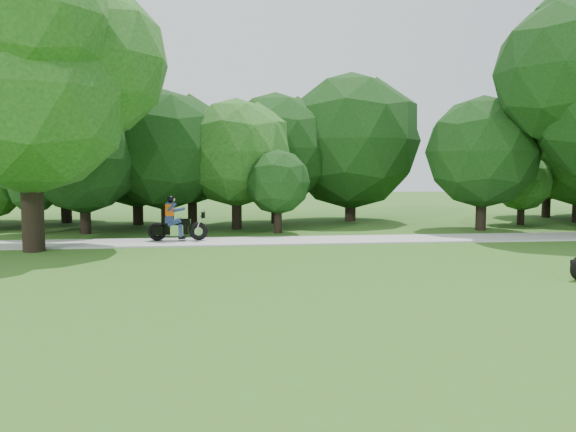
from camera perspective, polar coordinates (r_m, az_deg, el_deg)
name	(u,v)px	position (r m, az deg, el deg)	size (l,w,h in m)	color
ground	(419,285)	(13.29, 13.16, -6.85)	(100.00, 100.00, 0.00)	#3B5E1A
walkway	(344,240)	(20.88, 5.69, -2.42)	(60.00, 2.20, 0.06)	#A8A8A2
tree_line	(319,148)	(27.09, 3.14, 6.88)	(40.42, 11.44, 7.71)	black
big_tree_west	(30,71)	(20.26, -24.76, 13.19)	(8.64, 6.56, 9.96)	black
touring_motorcycle	(174,224)	(20.64, -11.50, -0.83)	(2.14, 0.61, 1.64)	black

